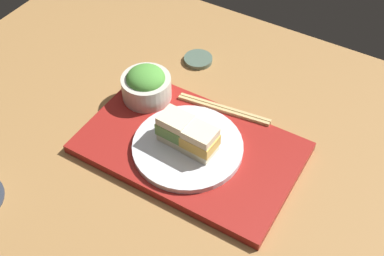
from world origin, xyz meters
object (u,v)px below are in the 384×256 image
sandwich_near (200,141)px  sandwich_plate (188,147)px  sandwich_far (176,128)px  chopsticks_pair (223,109)px  salad_bowl (146,84)px  small_sauce_dish (198,60)px

sandwich_near → sandwich_plate: bearing=-4.3°
sandwich_plate → sandwich_far: 4.81cm
sandwich_far → chopsticks_pair: size_ratio=0.32×
sandwich_near → salad_bowl: bearing=-25.2°
salad_bowl → chopsticks_pair: size_ratio=0.52×
salad_bowl → small_sauce_dish: bearing=-97.4°
sandwich_plate → sandwich_far: size_ratio=3.35×
salad_bowl → chopsticks_pair: (-16.66, -4.89, -3.23)cm
chopsticks_pair → small_sauce_dish: chopsticks_pair is taller
chopsticks_pair → sandwich_near: bearing=98.6°
sandwich_plate → sandwich_near: size_ratio=3.34×
sandwich_near → small_sauce_dish: bearing=-59.3°
sandwich_plate → salad_bowl: bearing=-28.6°
sandwich_far → sandwich_near: bearing=175.7°
sandwich_near → chopsticks_pair: 14.44cm
sandwich_near → salad_bowl: 20.73cm
sandwich_plate → salad_bowl: 18.24cm
salad_bowl → small_sauce_dish: (-2.40, -18.64, -5.07)cm
sandwich_plate → small_sauce_dish: (13.41, -27.25, -2.14)cm
sandwich_far → chopsticks_pair: (-3.78, -13.28, -4.12)cm
chopsticks_pair → small_sauce_dish: bearing=-44.0°
sandwich_plate → chopsticks_pair: sandwich_plate is taller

